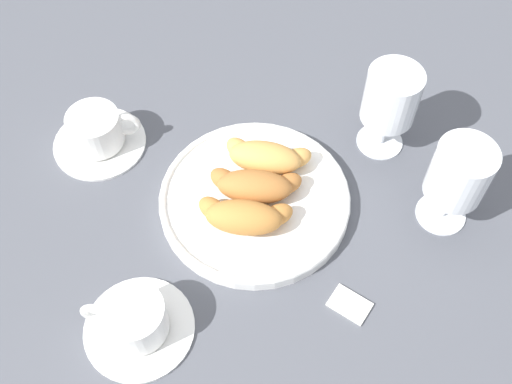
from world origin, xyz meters
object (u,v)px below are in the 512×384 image
at_px(pastry_plate, 256,199).
at_px(croissant_small, 256,185).
at_px(croissant_large, 245,216).
at_px(sugar_packet, 351,304).
at_px(juice_glass_left, 393,99).
at_px(juice_glass_right, 460,177).
at_px(coffee_cup_far, 136,321).
at_px(croissant_extra, 267,157).
at_px(coffee_cup_near, 99,132).

distance_m(pastry_plate, croissant_small, 0.03).
bearing_deg(croissant_large, sugar_packet, -38.50).
height_order(juice_glass_left, juice_glass_right, same).
height_order(pastry_plate, coffee_cup_far, coffee_cup_far).
xyz_separation_m(pastry_plate, croissant_extra, (0.01, 0.05, 0.03)).
bearing_deg(juice_glass_right, juice_glass_left, 118.77).
bearing_deg(coffee_cup_near, juice_glass_right, -14.30).
bearing_deg(juice_glass_left, coffee_cup_far, -138.36).
bearing_deg(juice_glass_right, croissant_small, 175.31).
distance_m(croissant_large, juice_glass_right, 0.27).
height_order(croissant_small, juice_glass_right, juice_glass_right).
height_order(croissant_large, sugar_packet, croissant_large).
height_order(coffee_cup_near, juice_glass_left, juice_glass_left).
bearing_deg(pastry_plate, croissant_small, 85.10).
relative_size(croissant_large, juice_glass_right, 0.97).
bearing_deg(sugar_packet, coffee_cup_far, -139.04).
bearing_deg(juice_glass_right, croissant_extra, 164.01).
height_order(croissant_large, croissant_small, same).
distance_m(pastry_plate, coffee_cup_near, 0.25).
distance_m(juice_glass_right, sugar_packet, 0.21).
bearing_deg(juice_glass_left, croissant_large, -142.24).
distance_m(juice_glass_left, juice_glass_right, 0.14).
distance_m(coffee_cup_near, juice_glass_right, 0.50).
relative_size(pastry_plate, croissant_small, 1.92).
xyz_separation_m(croissant_large, juice_glass_right, (0.27, 0.03, 0.05)).
xyz_separation_m(pastry_plate, sugar_packet, (0.12, -0.15, -0.01)).
distance_m(coffee_cup_near, coffee_cup_far, 0.30).
height_order(pastry_plate, croissant_large, croissant_large).
height_order(pastry_plate, croissant_extra, croissant_extra).
bearing_deg(croissant_small, coffee_cup_near, 155.88).
height_order(croissant_extra, coffee_cup_far, croissant_extra).
height_order(croissant_large, juice_glass_left, juice_glass_left).
xyz_separation_m(croissant_small, coffee_cup_far, (-0.14, -0.18, -0.02)).
bearing_deg(coffee_cup_far, croissant_extra, 56.05).
bearing_deg(juice_glass_left, croissant_extra, -161.19).
height_order(croissant_extra, coffee_cup_near, croissant_extra).
bearing_deg(croissant_small, croissant_extra, 73.33).
bearing_deg(croissant_small, croissant_large, -106.23).
bearing_deg(croissant_large, croissant_extra, 73.55).
distance_m(croissant_large, croissant_extra, 0.10).
bearing_deg(croissant_large, coffee_cup_near, 144.97).
xyz_separation_m(croissant_small, coffee_cup_near, (-0.23, 0.10, -0.02)).
relative_size(croissant_large, juice_glass_left, 0.97).
bearing_deg(coffee_cup_near, sugar_packet, -36.39).
bearing_deg(juice_glass_right, sugar_packet, -135.66).
relative_size(croissant_small, juice_glass_right, 0.98).
bearing_deg(croissant_extra, pastry_plate, -105.97).
xyz_separation_m(croissant_extra, coffee_cup_near, (-0.24, 0.05, -0.02)).
bearing_deg(pastry_plate, juice_glass_left, 30.53).
bearing_deg(juice_glass_right, coffee_cup_far, -157.55).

